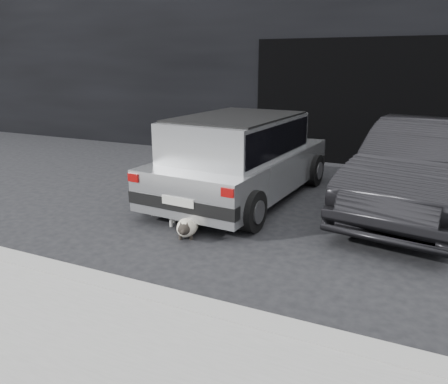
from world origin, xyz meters
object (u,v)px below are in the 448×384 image
at_px(silver_hatchback, 240,154).
at_px(cat_siamese, 187,227).
at_px(cat_white, 187,212).
at_px(second_car, 424,168).

xyz_separation_m(silver_hatchback, cat_siamese, (0.03, -1.76, -0.61)).
bearing_deg(cat_white, cat_siamese, 14.12).
distance_m(silver_hatchback, second_car, 2.69).
xyz_separation_m(cat_siamese, cat_white, (-0.19, 0.33, 0.06)).
height_order(cat_siamese, cat_white, cat_white).
distance_m(second_car, cat_siamese, 3.50).
bearing_deg(cat_white, silver_hatchback, 158.28).
xyz_separation_m(second_car, cat_siamese, (-2.61, -2.26, -0.54)).
height_order(second_car, cat_siamese, second_car).
height_order(silver_hatchback, cat_white, silver_hatchback).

